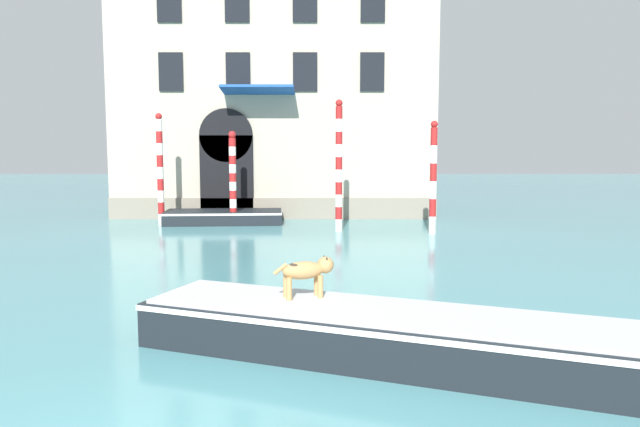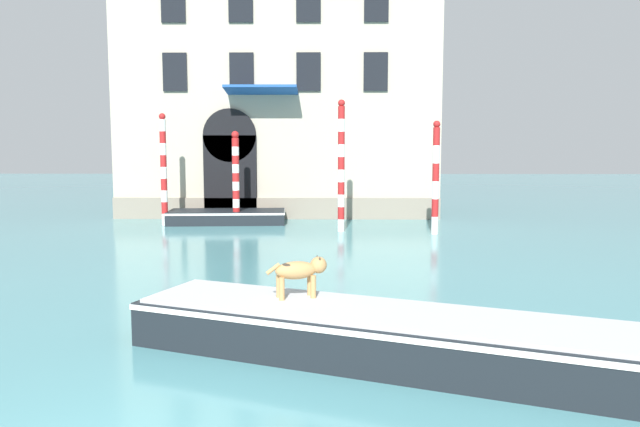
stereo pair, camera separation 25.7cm
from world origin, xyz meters
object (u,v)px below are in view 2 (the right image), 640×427
(mooring_pole_1, at_px, (164,169))
(mooring_pole_2, at_px, (341,166))
(dog_on_deck, at_px, (300,271))
(boat_moored_near_palazzo, at_px, (227,216))
(mooring_pole_0, at_px, (236,178))
(boat_foreground, at_px, (402,337))
(mooring_pole_3, at_px, (436,177))

(mooring_pole_1, height_order, mooring_pole_2, mooring_pole_2)
(dog_on_deck, height_order, mooring_pole_1, mooring_pole_1)
(boat_moored_near_palazzo, bearing_deg, mooring_pole_0, -50.89)
(boat_foreground, bearing_deg, mooring_pole_0, 128.22)
(boat_foreground, relative_size, mooring_pole_3, 2.11)
(dog_on_deck, relative_size, mooring_pole_3, 0.24)
(mooring_pole_0, height_order, mooring_pole_1, mooring_pole_1)
(boat_moored_near_palazzo, distance_m, mooring_pole_2, 5.44)
(dog_on_deck, distance_m, mooring_pole_1, 15.50)
(boat_foreground, height_order, mooring_pole_3, mooring_pole_3)
(boat_foreground, relative_size, mooring_pole_1, 1.93)
(mooring_pole_0, relative_size, mooring_pole_1, 0.84)
(boat_moored_near_palazzo, xyz_separation_m, mooring_pole_0, (0.44, -0.48, 1.56))
(mooring_pole_0, relative_size, mooring_pole_2, 0.77)
(mooring_pole_0, bearing_deg, boat_moored_near_palazzo, 132.96)
(boat_foreground, distance_m, mooring_pole_1, 16.99)
(mooring_pole_2, xyz_separation_m, mooring_pole_3, (3.26, -0.60, -0.38))
(mooring_pole_0, bearing_deg, mooring_pole_2, -24.03)
(boat_moored_near_palazzo, bearing_deg, mooring_pole_1, -168.87)
(mooring_pole_0, height_order, mooring_pole_2, mooring_pole_2)
(dog_on_deck, bearing_deg, boat_foreground, -47.72)
(dog_on_deck, relative_size, boat_moored_near_palazzo, 0.20)
(boat_moored_near_palazzo, xyz_separation_m, mooring_pole_2, (4.48, -2.28, 2.09))
(boat_foreground, bearing_deg, mooring_pole_3, 99.78)
(dog_on_deck, distance_m, boat_moored_near_palazzo, 15.37)
(dog_on_deck, xyz_separation_m, mooring_pole_3, (4.13, 12.03, 0.81))
(mooring_pole_2, bearing_deg, boat_foreground, -87.32)
(mooring_pole_0, height_order, mooring_pole_3, mooring_pole_3)
(mooring_pole_3, bearing_deg, mooring_pole_0, 161.76)
(mooring_pole_2, bearing_deg, mooring_pole_3, -10.50)
(boat_foreground, relative_size, mooring_pole_0, 2.29)
(boat_foreground, height_order, dog_on_deck, dog_on_deck)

